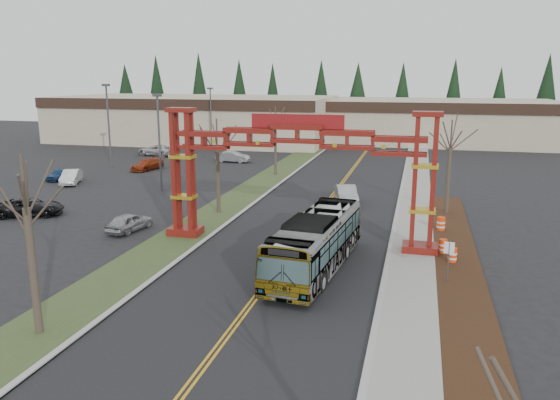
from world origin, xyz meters
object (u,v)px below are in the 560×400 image
(silver_sedan, at_px, (346,195))
(bare_tree_median_far, at_px, (275,125))
(bare_tree_median_near, at_px, (26,209))
(light_pole_far, at_px, (211,115))
(light_pole_mid, at_px, (108,120))
(parked_car_far_a, at_px, (233,157))
(bare_tree_median_mid, at_px, (217,145))
(parked_car_near_a, at_px, (129,222))
(barrel_mid, at_px, (443,247))
(retail_building_west, at_px, (196,119))
(street_sign, at_px, (449,254))
(bare_tree_right_far, at_px, (450,148))
(parked_car_mid_a, at_px, (147,164))
(parked_car_far_b, at_px, (156,150))
(parked_car_near_b, at_px, (71,177))
(barrel_south, at_px, (452,256))
(gateway_arch, at_px, (297,155))
(barrel_north, at_px, (441,224))
(parked_car_near_c, at_px, (29,207))
(transit_bus, at_px, (316,243))
(retail_building_east, at_px, (435,121))
(light_pole_near, at_px, (159,136))
(parked_car_mid_b, at_px, (60,174))

(silver_sedan, xyz_separation_m, bare_tree_median_far, (-9.63, 12.02, 4.88))
(bare_tree_median_near, height_order, light_pole_far, light_pole_far)
(light_pole_mid, bearing_deg, parked_car_far_a, 30.19)
(bare_tree_median_mid, relative_size, light_pole_mid, 0.77)
(parked_car_near_a, distance_m, bare_tree_median_far, 25.56)
(silver_sedan, xyz_separation_m, barrel_mid, (7.75, -12.47, -0.30))
(retail_building_west, xyz_separation_m, street_sign, (39.45, -58.98, -2.06))
(bare_tree_median_far, bearing_deg, bare_tree_median_near, -90.00)
(parked_car_near_a, bearing_deg, bare_tree_median_near, 114.98)
(retail_building_west, relative_size, bare_tree_right_far, 6.04)
(bare_tree_median_mid, xyz_separation_m, barrel_mid, (17.39, -6.39, -5.09))
(parked_car_mid_a, relative_size, parked_car_far_b, 0.85)
(parked_car_far_a, relative_size, bare_tree_right_far, 0.57)
(light_pole_far, bearing_deg, light_pole_mid, -110.06)
(parked_car_near_a, height_order, parked_car_near_b, parked_car_near_b)
(bare_tree_right_far, distance_m, barrel_south, 13.36)
(parked_car_far_a, relative_size, parked_car_far_b, 0.80)
(parked_car_far_b, bearing_deg, gateway_arch, 48.06)
(gateway_arch, relative_size, retail_building_west, 0.40)
(parked_car_far_a, bearing_deg, bare_tree_median_near, -169.97)
(silver_sedan, height_order, barrel_north, silver_sedan)
(bare_tree_median_far, xyz_separation_m, light_pole_far, (-14.48, 17.38, -0.30))
(silver_sedan, xyz_separation_m, parked_car_near_c, (-24.00, -10.66, -0.06))
(bare_tree_median_mid, relative_size, bare_tree_right_far, 1.01)
(bare_tree_right_far, bearing_deg, bare_tree_median_near, -124.29)
(bare_tree_median_near, bearing_deg, parked_car_far_a, 99.21)
(light_pole_mid, bearing_deg, retail_building_west, 92.34)
(transit_bus, xyz_separation_m, silver_sedan, (-0.53, 17.23, -0.86))
(retail_building_east, bearing_deg, bare_tree_median_near, -103.09)
(parked_car_near_c, height_order, parked_car_mid_a, parked_car_near_c)
(gateway_arch, distance_m, parked_car_near_c, 23.06)
(parked_car_near_b, xyz_separation_m, parked_car_far_a, (11.47, 17.89, -0.00))
(parked_car_near_b, height_order, parked_car_near_c, parked_car_near_b)
(street_sign, bearing_deg, parked_car_near_b, 152.06)
(parked_car_far_b, height_order, barrel_mid, parked_car_far_b)
(gateway_arch, distance_m, parked_car_near_b, 31.26)
(light_pole_near, bearing_deg, parked_car_far_b, 117.94)
(light_pole_mid, bearing_deg, parked_car_far_b, 86.33)
(street_sign, bearing_deg, barrel_north, 90.14)
(bare_tree_median_far, height_order, bare_tree_right_far, bare_tree_median_far)
(parked_car_near_b, distance_m, parked_car_mid_b, 2.97)
(bare_tree_median_far, bearing_deg, light_pole_near, -126.83)
(bare_tree_median_near, distance_m, bare_tree_median_mid, 22.07)
(parked_car_far_b, relative_size, street_sign, 2.30)
(parked_car_near_b, distance_m, parked_car_far_b, 20.94)
(bare_tree_right_far, height_order, barrel_north, bare_tree_right_far)
(light_pole_mid, relative_size, light_pole_far, 1.08)
(retail_building_west, height_order, bare_tree_median_far, bare_tree_median_far)
(parked_car_far_a, height_order, street_sign, street_sign)
(parked_car_near_b, bearing_deg, silver_sedan, -26.28)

